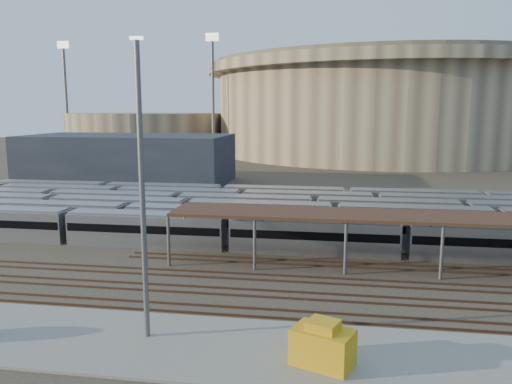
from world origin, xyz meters
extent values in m
plane|color=#383026|center=(0.00, 0.00, 0.00)|extent=(420.00, 420.00, 0.00)
cube|color=gray|center=(-5.00, -15.00, 0.10)|extent=(50.00, 9.00, 0.20)
cube|color=#AFAFB4|center=(-3.49, 8.00, 1.80)|extent=(112.00, 2.90, 3.60)
cube|color=#AFAFB4|center=(1.65, 12.20, 1.80)|extent=(112.00, 2.90, 3.60)
cube|color=#AFAFB4|center=(8.11, 16.40, 1.80)|extent=(112.00, 2.90, 3.60)
cube|color=#AFAFB4|center=(5.47, 20.60, 1.80)|extent=(112.00, 2.90, 3.60)
cube|color=#AFAFB4|center=(-5.12, 24.80, 1.80)|extent=(112.00, 2.90, 3.60)
cube|color=#AFAFB4|center=(9.89, 29.00, 1.80)|extent=(112.00, 2.90, 3.60)
cylinder|color=#59585D|center=(-8.00, 1.30, 2.50)|extent=(0.30, 0.30, 5.00)
cylinder|color=#59585D|center=(-8.00, 6.70, 2.50)|extent=(0.30, 0.30, 5.00)
cylinder|color=#59585D|center=(0.57, 1.30, 2.50)|extent=(0.30, 0.30, 5.00)
cylinder|color=#59585D|center=(0.57, 6.70, 2.50)|extent=(0.30, 0.30, 5.00)
cylinder|color=#59585D|center=(9.14, 1.30, 2.50)|extent=(0.30, 0.30, 5.00)
cylinder|color=#59585D|center=(9.14, 6.70, 2.50)|extent=(0.30, 0.30, 5.00)
cylinder|color=#59585D|center=(17.71, 1.30, 2.50)|extent=(0.30, 0.30, 5.00)
cylinder|color=#59585D|center=(17.71, 6.70, 2.50)|extent=(0.30, 0.30, 5.00)
cube|color=#351A15|center=(22.00, 4.00, 5.15)|extent=(60.00, 6.00, 0.30)
cube|color=#4C3323|center=(0.00, -1.75, 0.09)|extent=(170.00, 0.12, 0.18)
cube|color=#4C3323|center=(0.00, -0.25, 0.09)|extent=(170.00, 0.12, 0.18)
cube|color=#4C3323|center=(0.00, -5.75, 0.09)|extent=(170.00, 0.12, 0.18)
cube|color=#4C3323|center=(0.00, -4.25, 0.09)|extent=(170.00, 0.12, 0.18)
cube|color=#4C3323|center=(0.00, -9.75, 0.09)|extent=(170.00, 0.12, 0.18)
cube|color=#4C3323|center=(0.00, -8.25, 0.09)|extent=(170.00, 0.12, 0.18)
cylinder|color=tan|center=(25.00, 140.00, 14.00)|extent=(116.00, 116.00, 28.00)
cylinder|color=tan|center=(25.00, 140.00, 29.50)|extent=(124.00, 124.00, 3.00)
cylinder|color=brown|center=(25.00, 140.00, 31.75)|extent=(120.00, 120.00, 1.50)
cylinder|color=tan|center=(-60.00, 130.00, 7.00)|extent=(56.00, 56.00, 14.00)
cube|color=#1E232D|center=(-35.00, 55.00, 5.00)|extent=(42.00, 20.00, 10.00)
cylinder|color=#59585D|center=(-30.00, 110.00, 18.00)|extent=(1.00, 1.00, 36.00)
cube|color=#FFF2CC|center=(-30.00, 110.00, 37.20)|extent=(4.00, 0.60, 2.40)
cylinder|color=#59585D|center=(-85.00, 120.00, 18.00)|extent=(1.00, 1.00, 36.00)
cube|color=#FFF2CC|center=(-85.00, 120.00, 37.20)|extent=(4.00, 0.60, 2.40)
cylinder|color=#59585D|center=(-10.00, 160.00, 18.00)|extent=(1.00, 1.00, 36.00)
cube|color=#FFF2CC|center=(-10.00, 160.00, 37.20)|extent=(4.00, 0.60, 2.40)
cylinder|color=#59585D|center=(-4.25, -14.28, 9.83)|extent=(0.36, 0.36, 19.26)
cube|color=#FFF2CC|center=(-4.25, -14.28, 19.56)|extent=(0.81, 0.33, 0.20)
cube|color=#BF9012|center=(7.49, -16.29, 1.30)|extent=(4.09, 3.35, 2.20)
camera|label=1|loc=(7.88, -44.31, 15.25)|focal=35.00mm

